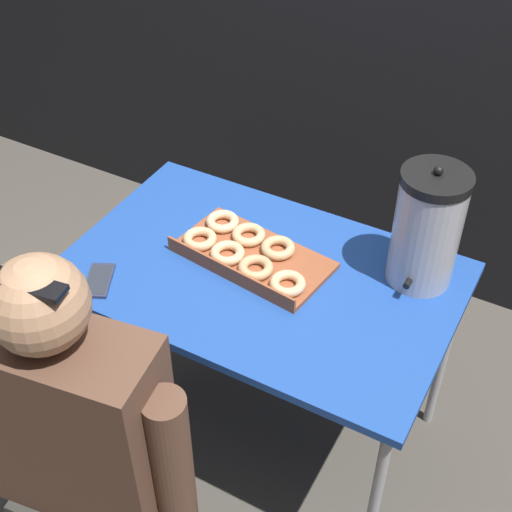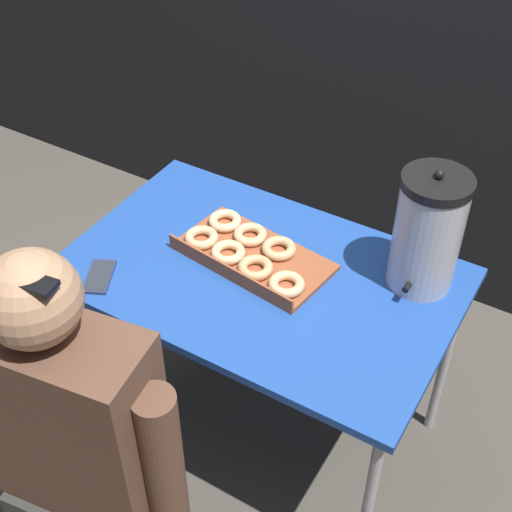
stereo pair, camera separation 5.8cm
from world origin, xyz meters
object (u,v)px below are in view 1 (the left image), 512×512
object	(u,v)px
donut_box	(248,253)
cell_phone	(99,280)
person_seated	(82,457)
coffee_urn	(427,228)

from	to	relation	value
donut_box	cell_phone	xyz separation A→B (m)	(-0.34, -0.31, -0.02)
donut_box	cell_phone	size ratio (longest dim) A/B	3.11
person_seated	cell_phone	bearing A→B (deg)	-68.02
coffee_urn	cell_phone	world-z (taller)	coffee_urn
donut_box	coffee_urn	world-z (taller)	coffee_urn
coffee_urn	cell_phone	xyz separation A→B (m)	(-0.82, -0.48, -0.18)
coffee_urn	donut_box	bearing A→B (deg)	-160.70
cell_phone	person_seated	size ratio (longest dim) A/B	0.13
coffee_urn	cell_phone	distance (m)	0.97
cell_phone	person_seated	world-z (taller)	person_seated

